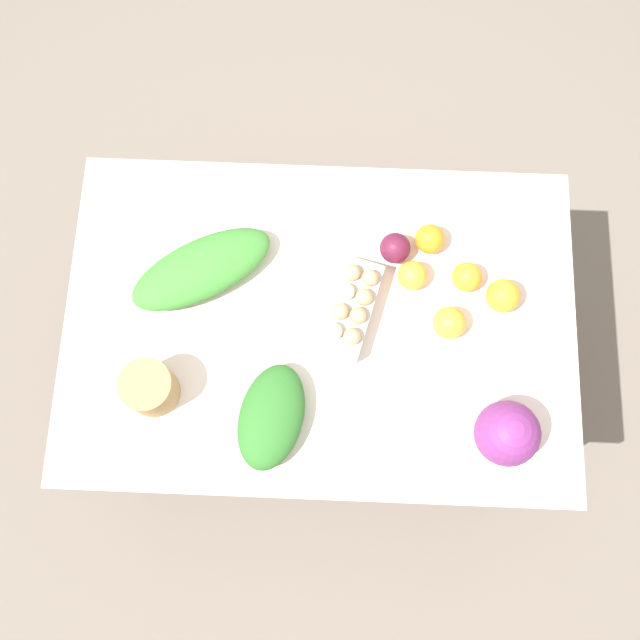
# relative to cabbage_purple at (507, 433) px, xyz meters

# --- Properties ---
(ground_plane) EXTENTS (8.00, 8.00, 0.00)m
(ground_plane) POSITION_rel_cabbage_purple_xyz_m (0.43, -0.26, -0.82)
(ground_plane) COLOR #70665B
(dining_table) EXTENTS (1.24, 0.83, 0.74)m
(dining_table) POSITION_rel_cabbage_purple_xyz_m (0.43, -0.26, -0.18)
(dining_table) COLOR silver
(dining_table) RESTS_ON ground_plane
(cabbage_purple) EXTENTS (0.15, 0.15, 0.15)m
(cabbage_purple) POSITION_rel_cabbage_purple_xyz_m (0.00, 0.00, 0.00)
(cabbage_purple) COLOR #7A2D75
(cabbage_purple) RESTS_ON dining_table
(egg_carton) EXTENTS (0.16, 0.25, 0.09)m
(egg_carton) POSITION_rel_cabbage_purple_xyz_m (0.35, -0.29, -0.03)
(egg_carton) COLOR #B7B7B2
(egg_carton) RESTS_ON dining_table
(paper_bag) EXTENTS (0.12, 0.12, 0.11)m
(paper_bag) POSITION_rel_cabbage_purple_xyz_m (0.81, -0.07, -0.02)
(paper_bag) COLOR #A87F51
(paper_bag) RESTS_ON dining_table
(greens_bunch_kale) EXTENTS (0.39, 0.31, 0.08)m
(greens_bunch_kale) POSITION_rel_cabbage_purple_xyz_m (0.72, -0.37, -0.03)
(greens_bunch_kale) COLOR #3D8433
(greens_bunch_kale) RESTS_ON dining_table
(greens_bunch_chard) EXTENTS (0.19, 0.27, 0.08)m
(greens_bunch_chard) POSITION_rel_cabbage_purple_xyz_m (0.53, -0.02, -0.03)
(greens_bunch_chard) COLOR #2D6B28
(greens_bunch_chard) RESTS_ON dining_table
(beet_root) EXTENTS (0.08, 0.08, 0.08)m
(beet_root) POSITION_rel_cabbage_purple_xyz_m (0.25, -0.44, -0.04)
(beet_root) COLOR #5B1933
(beet_root) RESTS_ON dining_table
(orange_0) EXTENTS (0.08, 0.08, 0.08)m
(orange_0) POSITION_rel_cabbage_purple_xyz_m (-0.01, -0.33, -0.03)
(orange_0) COLOR orange
(orange_0) RESTS_ON dining_table
(orange_1) EXTENTS (0.07, 0.07, 0.07)m
(orange_1) POSITION_rel_cabbage_purple_xyz_m (0.21, -0.38, -0.04)
(orange_1) COLOR #F9A833
(orange_1) RESTS_ON dining_table
(orange_2) EXTENTS (0.07, 0.07, 0.07)m
(orange_2) POSITION_rel_cabbage_purple_xyz_m (0.08, -0.38, -0.04)
(orange_2) COLOR orange
(orange_2) RESTS_ON dining_table
(orange_3) EXTENTS (0.07, 0.07, 0.07)m
(orange_3) POSITION_rel_cabbage_purple_xyz_m (0.17, -0.47, -0.04)
(orange_3) COLOR orange
(orange_3) RESTS_ON dining_table
(orange_4) EXTENTS (0.08, 0.08, 0.08)m
(orange_4) POSITION_rel_cabbage_purple_xyz_m (0.12, -0.26, -0.03)
(orange_4) COLOR #F9A833
(orange_4) RESTS_ON dining_table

